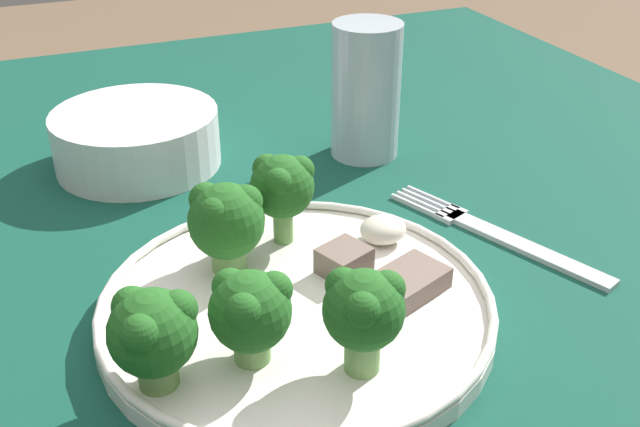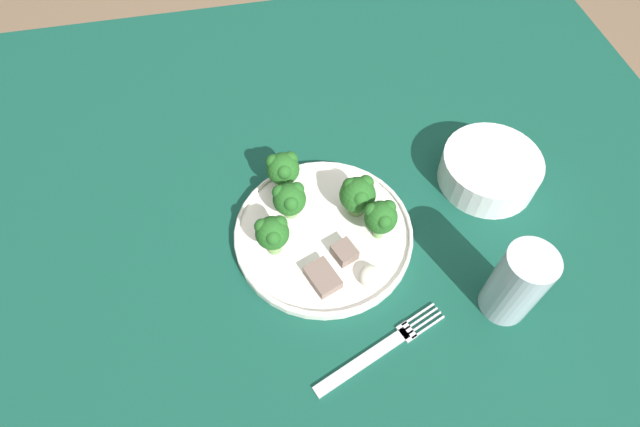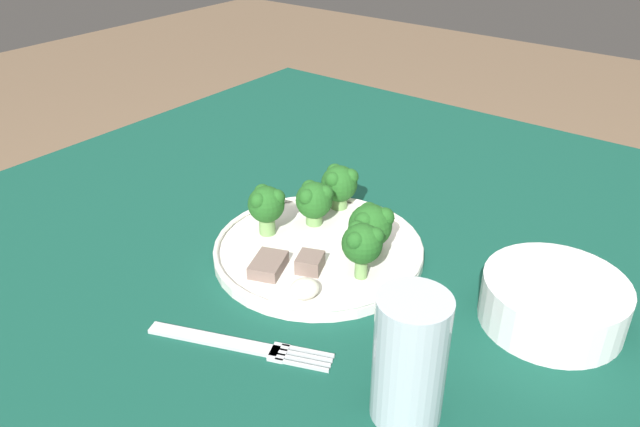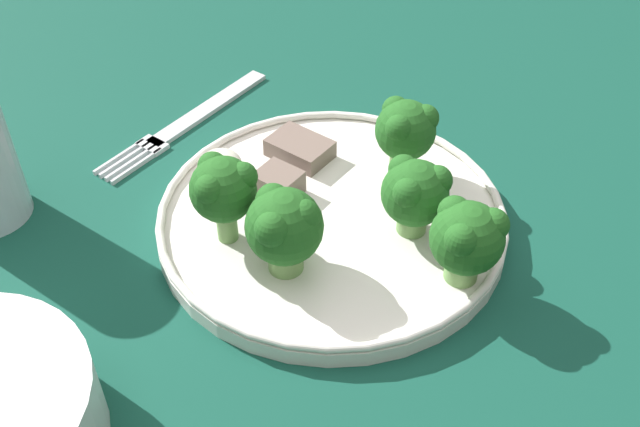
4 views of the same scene
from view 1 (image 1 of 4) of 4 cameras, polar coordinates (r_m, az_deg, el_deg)
name	(u,v)px [view 1 (image 1 of 4)]	position (r m, az deg, el deg)	size (l,w,h in m)	color
table	(242,395)	(0.57, -5.98, -13.55)	(1.09, 1.15, 0.74)	#114738
dinner_plate	(297,307)	(0.48, -1.78, -7.11)	(0.25, 0.25, 0.02)	white
fork	(497,235)	(0.58, 13.36, -1.60)	(0.09, 0.18, 0.00)	silver
cream_bowl	(137,140)	(0.68, -13.77, 5.48)	(0.14, 0.14, 0.05)	white
drinking_glass	(366,98)	(0.67, 3.50, 8.77)	(0.06, 0.06, 0.12)	#B2C1CC
broccoli_floret_near_rim_left	(250,310)	(0.41, -5.35, -7.34)	(0.05, 0.05, 0.06)	#709E56
broccoli_floret_center_left	(152,332)	(0.40, -12.65, -8.78)	(0.05, 0.05, 0.06)	#709E56
broccoli_floret_back_left	(224,221)	(0.49, -7.31, -0.54)	(0.05, 0.05, 0.06)	#709E56
broccoli_floret_front_left	(282,186)	(0.51, -2.91, 2.13)	(0.05, 0.04, 0.07)	#709E56
broccoli_floret_center_back	(364,310)	(0.40, 3.35, -7.37)	(0.05, 0.04, 0.06)	#709E56
meat_slice_front_slice	(344,260)	(0.50, 1.85, -3.60)	(0.04, 0.04, 0.02)	#756056
meat_slice_middle_slice	(410,282)	(0.48, 6.84, -5.17)	(0.06, 0.05, 0.01)	#756056
sauce_dollop	(384,230)	(0.53, 4.87, -1.28)	(0.03, 0.03, 0.02)	silver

